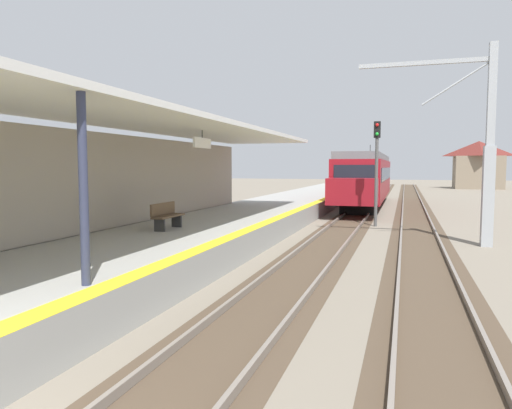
# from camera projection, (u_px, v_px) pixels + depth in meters

# --- Properties ---
(station_platform) EXTENTS (5.00, 80.00, 0.91)m
(station_platform) POSITION_uv_depth(u_px,v_px,m) (228.00, 226.00, 20.26)
(station_platform) COLOR #999993
(station_platform) RESTS_ON ground
(station_building_with_canopy) EXTENTS (4.85, 24.00, 4.43)m
(station_building_with_canopy) POSITION_uv_depth(u_px,v_px,m) (119.00, 177.00, 15.60)
(station_building_with_canopy) COLOR #4C4C4C
(station_building_with_canopy) RESTS_ON ground
(track_pair_nearest_platform) EXTENTS (2.34, 120.00, 0.16)m
(track_pair_nearest_platform) POSITION_uv_depth(u_px,v_px,m) (343.00, 228.00, 22.78)
(track_pair_nearest_platform) COLOR #4C3D2D
(track_pair_nearest_platform) RESTS_ON ground
(track_pair_middle) EXTENTS (2.34, 120.00, 0.16)m
(track_pair_middle) POSITION_uv_depth(u_px,v_px,m) (418.00, 231.00, 21.77)
(track_pair_middle) COLOR #4C3D2D
(track_pair_middle) RESTS_ON ground
(approaching_train) EXTENTS (2.93, 19.60, 4.76)m
(approaching_train) POSITION_uv_depth(u_px,v_px,m) (366.00, 177.00, 35.31)
(approaching_train) COLOR maroon
(approaching_train) RESTS_ON ground
(rail_signal_post) EXTENTS (0.32, 0.34, 5.20)m
(rail_signal_post) POSITION_uv_depth(u_px,v_px,m) (377.00, 162.00, 23.51)
(rail_signal_post) COLOR #4C4C4C
(rail_signal_post) RESTS_ON ground
(catenary_pylon_far_side) EXTENTS (5.00, 0.40, 7.50)m
(catenary_pylon_far_side) POSITION_uv_depth(u_px,v_px,m) (481.00, 150.00, 17.61)
(catenary_pylon_far_side) COLOR #9EA3A8
(catenary_pylon_far_side) RESTS_ON ground
(platform_bench) EXTENTS (0.45, 1.60, 0.88)m
(platform_bench) POSITION_uv_depth(u_px,v_px,m) (166.00, 215.00, 15.84)
(platform_bench) COLOR brown
(platform_bench) RESTS_ON station_platform
(distant_trackside_house) EXTENTS (6.60, 5.28, 6.40)m
(distant_trackside_house) POSITION_uv_depth(u_px,v_px,m) (478.00, 164.00, 64.08)
(distant_trackside_house) COLOR #7F705B
(distant_trackside_house) RESTS_ON ground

